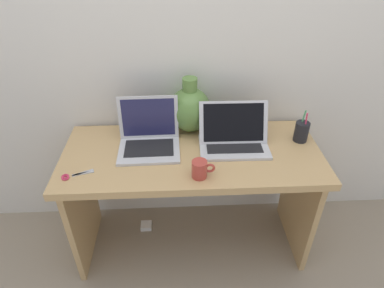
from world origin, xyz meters
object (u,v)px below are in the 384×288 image
green_vase (190,109)px  scissors (72,176)px  pen_cup (301,131)px  coffee_mug (200,169)px  laptop_right (234,135)px  laptop_left (149,135)px  power_brick (146,226)px

green_vase → scissors: (-0.57, -0.39, -0.13)m
scissors → pen_cup: bearing=11.9°
coffee_mug → scissors: (-0.60, 0.03, -0.04)m
laptop_right → pen_cup: laptop_right is taller
laptop_left → laptop_right: laptop_left is taller
coffee_mug → pen_cup: pen_cup is taller
green_vase → coffee_mug: 0.43m
laptop_left → coffee_mug: 0.37m
coffee_mug → scissors: 0.60m
coffee_mug → power_brick: 0.86m
coffee_mug → scissors: bearing=177.1°
coffee_mug → power_brick: size_ratio=1.56×
pen_cup → power_brick: (-0.88, 0.05, -0.74)m
green_vase → power_brick: green_vase is taller
coffee_mug → pen_cup: bearing=26.0°
green_vase → power_brick: bearing=-162.0°
scissors → laptop_right: bearing=15.5°
laptop_right → green_vase: size_ratio=1.17×
laptop_left → power_brick: size_ratio=4.51×
laptop_right → coffee_mug: size_ratio=3.30×
laptop_left → scissors: bearing=-145.4°
laptop_right → laptop_left: bearing=177.2°
laptop_left → power_brick: laptop_left is taller
pen_cup → power_brick: pen_cup is taller
power_brick → laptop_right: bearing=-8.1°
pen_cup → scissors: (-1.16, -0.24, -0.05)m
scissors → power_brick: size_ratio=2.07×
laptop_left → green_vase: 0.27m
scissors → power_brick: bearing=46.9°
laptop_right → coffee_mug: laptop_right is taller
coffee_mug → scissors: coffee_mug is taller
laptop_right → coffee_mug: (-0.19, -0.25, -0.02)m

